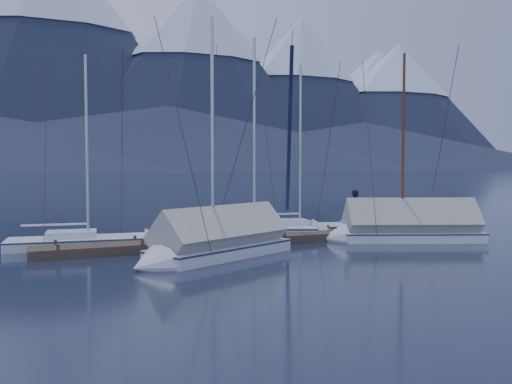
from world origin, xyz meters
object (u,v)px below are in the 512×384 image
sailboat_open_right (309,231)px  person (356,210)px  sailboat_open_mid (266,233)px  sailboat_covered_near (399,230)px  sailboat_open_left (100,243)px  sailboat_covered_far (210,246)px

sailboat_open_right → person: sailboat_open_right is taller
sailboat_open_mid → sailboat_covered_near: 6.03m
sailboat_open_right → person: (1.54, -1.69, 1.11)m
sailboat_covered_near → person: sailboat_covered_near is taller
sailboat_open_left → sailboat_open_right: bearing=0.5°
sailboat_covered_near → sailboat_covered_far: bearing=-174.1°
sailboat_open_left → sailboat_open_mid: sailboat_open_mid is taller
sailboat_open_mid → person: (3.84, -1.73, 1.09)m
sailboat_open_right → sailboat_covered_near: (2.48, -3.63, 0.30)m
sailboat_covered_near → person: 2.29m
sailboat_covered_near → sailboat_covered_far: (-9.10, -0.94, 0.01)m
sailboat_open_right → sailboat_covered_far: 8.05m
sailboat_open_left → sailboat_covered_far: (3.23, -4.47, 0.31)m
sailboat_open_right → person: size_ratio=4.81×
sailboat_open_mid → sailboat_open_right: 2.30m
sailboat_open_left → sailboat_covered_far: sailboat_covered_far is taller
sailboat_open_mid → person: size_ratio=5.48×
sailboat_covered_near → person: bearing=115.8°
person → sailboat_open_right: bearing=66.8°
sailboat_open_right → person: bearing=-47.7°
sailboat_open_mid → person: bearing=-24.3°
sailboat_open_mid → sailboat_covered_near: bearing=-37.5°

